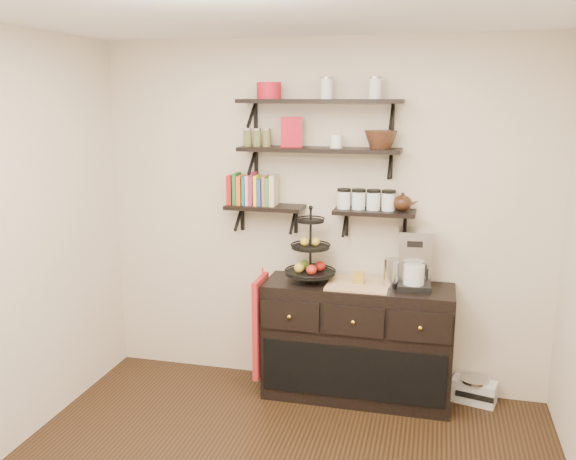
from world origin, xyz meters
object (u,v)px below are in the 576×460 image
at_px(fruit_stand, 311,257).
at_px(sideboard, 357,341).
at_px(coffee_maker, 415,260).
at_px(radio, 474,390).

bearing_deg(fruit_stand, sideboard, -0.68).
relative_size(sideboard, coffee_maker, 3.18).
xyz_separation_m(coffee_maker, radio, (0.48, 0.09, -1.01)).
distance_m(coffee_maker, radio, 1.13).
bearing_deg(fruit_stand, radio, 5.45).
relative_size(fruit_stand, coffee_maker, 1.26).
height_order(coffee_maker, radio, coffee_maker).
height_order(sideboard, fruit_stand, fruit_stand).
bearing_deg(coffee_maker, radio, 5.93).
xyz_separation_m(sideboard, fruit_stand, (-0.36, 0.00, 0.64)).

